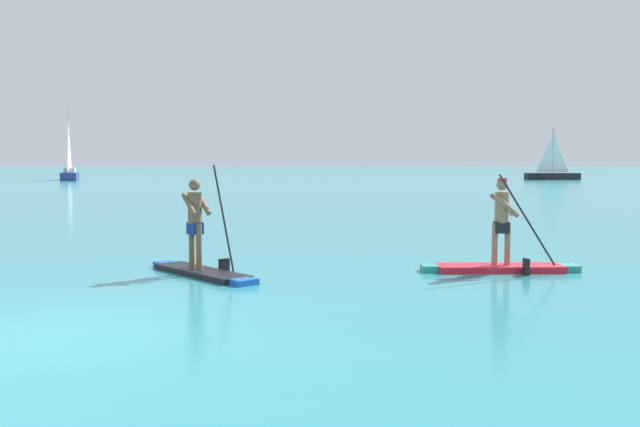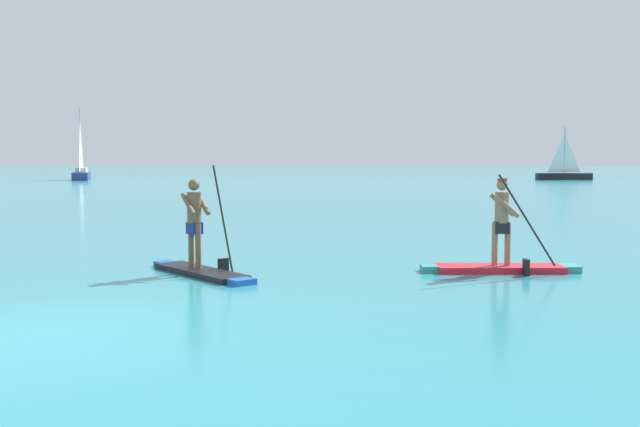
{
  "view_description": "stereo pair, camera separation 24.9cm",
  "coord_description": "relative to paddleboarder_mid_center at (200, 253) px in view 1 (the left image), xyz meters",
  "views": [
    {
      "loc": [
        4.54,
        -7.7,
        2.11
      ],
      "look_at": [
        2.32,
        6.18,
        1.04
      ],
      "focal_mm": 39.71,
      "sensor_mm": 36.0,
      "label": 1
    },
    {
      "loc": [
        4.78,
        -7.66,
        2.11
      ],
      "look_at": [
        2.32,
        6.18,
        1.04
      ],
      "focal_mm": 39.71,
      "sensor_mm": 36.0,
      "label": 2
    }
  ],
  "objects": [
    {
      "name": "ground",
      "position": [
        -0.33,
        -4.67,
        -0.4
      ],
      "size": [
        440.0,
        440.0,
        0.0
      ],
      "primitive_type": "plane",
      "color": "teal"
    },
    {
      "name": "paddleboarder_far_right",
      "position": [
        5.5,
        1.27,
        -0.05
      ],
      "size": [
        2.99,
        1.09,
        1.87
      ],
      "rotation": [
        0.0,
        0.0,
        0.18
      ],
      "color": "red",
      "rests_on": "ground"
    },
    {
      "name": "sailboat_right_horizon",
      "position": [
        16.72,
        65.46,
        0.33
      ],
      "size": [
        5.76,
        2.17,
        5.56
      ],
      "rotation": [
        0.0,
        0.0,
        3.3
      ],
      "color": "black",
      "rests_on": "ground"
    },
    {
      "name": "sailboat_left_horizon",
      "position": [
        -32.84,
        55.73,
        0.52
      ],
      "size": [
        3.84,
        5.93,
        7.47
      ],
      "rotation": [
        0.0,
        0.0,
        2.0
      ],
      "color": "navy",
      "rests_on": "ground"
    },
    {
      "name": "paddleboarder_mid_center",
      "position": [
        0.0,
        0.0,
        0.0
      ],
      "size": [
        2.58,
        2.23,
        2.05
      ],
      "rotation": [
        0.0,
        0.0,
        -0.69
      ],
      "color": "black",
      "rests_on": "ground"
    }
  ]
}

